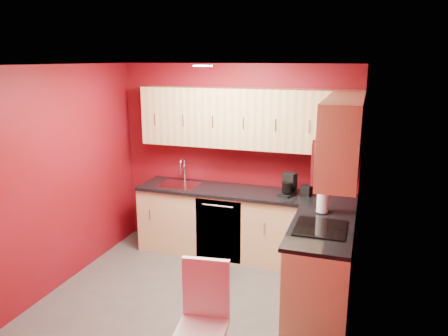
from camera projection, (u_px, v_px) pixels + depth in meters
The scene contains 21 objects.
floor at pixel (196, 299), 4.78m from camera, with size 3.20×3.20×0.00m, color #4F4D4A.
ceiling at pixel (191, 65), 4.17m from camera, with size 3.20×3.20×0.00m, color white.
wall_back at pixel (236, 159), 5.86m from camera, with size 3.20×3.20×0.00m, color maroon.
wall_front at pixel (114, 248), 3.10m from camera, with size 3.20×3.20×0.00m, color maroon.
wall_left at pixel (63, 177), 4.96m from camera, with size 3.00×3.00×0.00m, color maroon.
wall_right at pixel (356, 206), 3.99m from camera, with size 3.00×3.00×0.00m, color maroon.
base_cabinets_back at pixel (243, 225), 5.72m from camera, with size 2.80×0.60×0.87m, color tan.
base_cabinets_right at pixel (321, 270), 4.51m from camera, with size 0.60×1.30×0.87m, color tan.
countertop_back at pixel (243, 192), 5.59m from camera, with size 2.80×0.63×0.04m, color black.
countertop_right at pixel (321, 229), 4.39m from camera, with size 0.63×1.27×0.04m, color black.
upper_cabinets_back at pixel (247, 118), 5.49m from camera, with size 2.80×0.35×0.75m, color tan.
upper_cabinets_right at pixel (344, 129), 4.29m from camera, with size 0.35×1.55×0.75m.
microwave at pixel (337, 156), 4.14m from camera, with size 0.42×0.76×0.42m.
cooktop at pixel (321, 228), 4.35m from camera, with size 0.50×0.55×0.01m, color black.
sink at pixel (180, 182), 5.87m from camera, with size 0.52×0.42×0.35m.
dishwasher_front at pixel (218, 231), 5.53m from camera, with size 0.60×0.02×0.82m, color black.
downlight at pixel (203, 66), 4.45m from camera, with size 0.20×0.20×0.01m, color white.
coffee_maker at pixel (287, 185), 5.37m from camera, with size 0.17×0.22×0.28m, color black, non-canonical shape.
napkin_holder at pixel (307, 190), 5.39m from camera, with size 0.12×0.12×0.13m, color black, non-canonical shape.
paper_towel at pixel (323, 200), 4.77m from camera, with size 0.17×0.17×0.29m, color white, non-canonical shape.
dining_chair at pixel (201, 325), 3.49m from camera, with size 0.40×0.41×0.98m, color white, non-canonical shape.
Camera 1 is at (1.64, -3.97, 2.56)m, focal length 35.00 mm.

